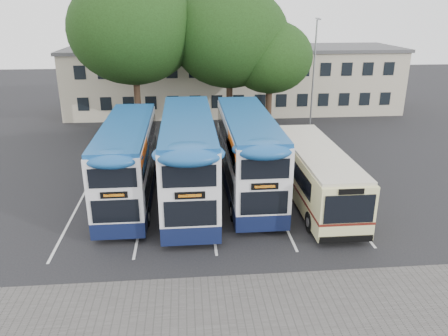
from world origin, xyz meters
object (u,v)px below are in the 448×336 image
object	(u,v)px
tree_left	(133,30)
tree_right	(270,57)
bus_dd_right	(248,151)
bus_single	(315,171)
tree_mid	(230,37)
bus_dd_left	(128,158)
bus_dd_mid	(188,155)
lamp_post	(314,68)

from	to	relation	value
tree_left	tree_right	size ratio (longest dim) A/B	1.37
bus_dd_right	bus_single	size ratio (longest dim) A/B	1.06
tree_mid	tree_right	distance (m)	3.50
tree_right	bus_dd_left	size ratio (longest dim) A/B	0.89
bus_dd_left	bus_single	world-z (taller)	bus_dd_left
bus_dd_right	tree_mid	bearing A→B (deg)	89.10
tree_left	tree_right	xyz separation A→B (m)	(10.33, -0.65, -2.05)
bus_dd_left	bus_dd_mid	bearing A→B (deg)	-6.44
bus_dd_mid	bus_single	size ratio (longest dim) A/B	1.11
bus_dd_mid	bus_dd_right	bearing A→B (deg)	12.02
tree_left	bus_dd_right	size ratio (longest dim) A/B	1.16
lamp_post	bus_dd_mid	bearing A→B (deg)	-126.75
bus_single	bus_dd_left	bearing A→B (deg)	173.48
tree_left	bus_dd_right	bearing A→B (deg)	-58.81
tree_left	bus_dd_left	world-z (taller)	tree_left
lamp_post	bus_dd_right	distance (m)	15.91
tree_left	bus_single	bearing A→B (deg)	-51.39
bus_dd_mid	bus_dd_right	distance (m)	3.36
tree_right	lamp_post	bearing A→B (deg)	32.07
lamp_post	bus_dd_mid	xyz separation A→B (m)	(-10.81, -14.47, -2.54)
tree_right	tree_left	bearing A→B (deg)	176.40
tree_left	bus_dd_mid	xyz separation A→B (m)	(3.81, -12.43, -5.76)
bus_dd_left	bus_dd_mid	xyz separation A→B (m)	(3.22, -0.36, 0.21)
bus_single	bus_dd_mid	bearing A→B (deg)	173.45
tree_left	bus_single	distance (m)	18.14
lamp_post	bus_dd_mid	distance (m)	18.24
lamp_post	bus_dd_right	world-z (taller)	lamp_post
lamp_post	tree_left	distance (m)	15.11
tree_right	bus_dd_right	world-z (taller)	tree_right
lamp_post	tree_left	size ratio (longest dim) A/B	0.73
tree_right	bus_dd_left	distance (m)	15.51
tree_mid	tree_right	size ratio (longest dim) A/B	1.29
tree_right	bus_dd_left	world-z (taller)	tree_right
bus_dd_left	bus_single	distance (m)	10.03
bus_dd_mid	bus_single	distance (m)	6.83
tree_right	bus_dd_mid	world-z (taller)	tree_right
tree_right	bus_dd_right	size ratio (longest dim) A/B	0.85
tree_left	tree_mid	world-z (taller)	tree_left
bus_single	tree_right	bearing A→B (deg)	90.98
lamp_post	tree_left	world-z (taller)	tree_left
bus_dd_left	tree_right	bearing A→B (deg)	49.57
bus_dd_mid	bus_dd_right	xyz separation A→B (m)	(3.29, 0.70, -0.10)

